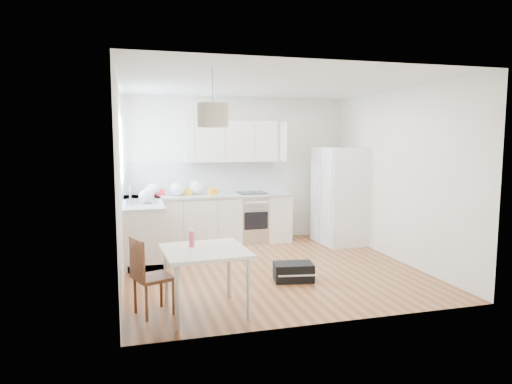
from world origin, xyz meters
TOP-DOWN VIEW (x-y plane):
  - floor at (0.00, 0.00)m, footprint 4.20×4.20m
  - ceiling at (0.00, 0.00)m, footprint 4.20×4.20m
  - wall_back at (0.00, 2.10)m, footprint 4.20×0.00m
  - wall_left at (-2.10, 0.00)m, footprint 0.00×4.20m
  - wall_right at (2.10, 0.00)m, footprint 0.00×4.20m
  - window_glassblock at (-2.09, 1.15)m, footprint 0.02×1.00m
  - cabinets_back at (-0.60, 1.80)m, footprint 3.00×0.60m
  - cabinets_left at (-1.80, 1.20)m, footprint 0.60×1.80m
  - counter_back at (-0.60, 1.80)m, footprint 3.02×0.64m
  - counter_left at (-1.80, 1.20)m, footprint 0.64×1.82m
  - backsplash_back at (-0.60, 2.09)m, footprint 3.00×0.01m
  - backsplash_left at (-2.09, 1.20)m, footprint 0.01×1.80m
  - upper_cabinets at (-0.15, 1.94)m, footprint 1.70×0.32m
  - range_oven at (0.20, 1.80)m, footprint 0.50×0.61m
  - sink at (-1.80, 1.15)m, footprint 0.50×0.80m
  - refrigerator at (1.74, 1.26)m, footprint 0.88×0.91m
  - dining_table at (-1.20, -1.44)m, footprint 0.96×0.96m
  - dining_chair at (-1.75, -1.36)m, footprint 0.47×0.47m
  - drink_bottle at (-1.32, -1.29)m, footprint 0.06×0.06m
  - gym_bag at (0.14, -0.65)m, footprint 0.57×0.43m
  - pendant_lamp at (-1.08, -1.35)m, footprint 0.40×0.40m
  - grocery_bag_a at (-1.60, 1.84)m, footprint 0.25×0.21m
  - grocery_bag_b at (-1.18, 1.75)m, footprint 0.26×0.22m
  - grocery_bag_c at (-0.82, 1.85)m, footprint 0.28×0.24m
  - grocery_bag_d at (-1.70, 1.41)m, footprint 0.21×0.18m
  - grocery_bag_e at (-1.73, 0.99)m, footprint 0.24×0.20m
  - snack_orange at (-0.53, 1.78)m, footprint 0.19×0.16m
  - snack_yellow at (-1.00, 1.80)m, footprint 0.19×0.17m
  - snack_red at (-1.48, 1.87)m, footprint 0.19×0.16m

SIDE VIEW (x-z plane):
  - floor at x=0.00m, z-range 0.00..0.00m
  - gym_bag at x=0.14m, z-range 0.00..0.24m
  - dining_chair at x=-1.75m, z-range 0.00..0.87m
  - cabinets_back at x=-0.60m, z-range 0.00..0.88m
  - cabinets_left at x=-1.80m, z-range 0.00..0.88m
  - range_oven at x=0.20m, z-range 0.00..0.88m
  - dining_table at x=-1.20m, z-range 0.28..1.00m
  - drink_bottle at x=-1.32m, z-range 0.71..0.92m
  - refrigerator at x=1.74m, z-range 0.00..1.77m
  - counter_back at x=-0.60m, z-range 0.88..0.92m
  - counter_left at x=-1.80m, z-range 0.88..0.92m
  - sink at x=-1.80m, z-range 0.84..0.99m
  - snack_red at x=-1.48m, z-range 0.92..1.03m
  - snack_orange at x=-0.53m, z-range 0.92..1.03m
  - snack_yellow at x=-1.00m, z-range 0.92..1.03m
  - grocery_bag_d at x=-1.70m, z-range 0.92..1.11m
  - grocery_bag_e at x=-1.73m, z-range 0.92..1.13m
  - grocery_bag_a at x=-1.60m, z-range 0.92..1.14m
  - grocery_bag_b at x=-1.18m, z-range 0.92..1.16m
  - grocery_bag_c at x=-0.82m, z-range 0.92..1.17m
  - backsplash_back at x=-0.60m, z-range 0.92..1.50m
  - backsplash_left at x=-2.09m, z-range 0.92..1.50m
  - wall_back at x=0.00m, z-range -0.75..3.45m
  - wall_left at x=-2.10m, z-range -0.75..3.45m
  - wall_right at x=2.10m, z-range -0.75..3.45m
  - window_glassblock at x=-2.09m, z-range 1.25..2.25m
  - upper_cabinets at x=-0.15m, z-range 1.50..2.25m
  - pendant_lamp at x=-1.08m, z-range 2.05..2.31m
  - ceiling at x=0.00m, z-range 2.70..2.70m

